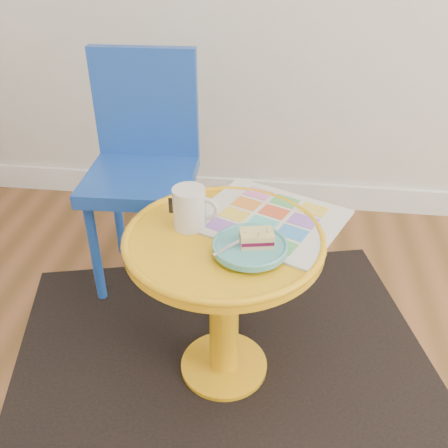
# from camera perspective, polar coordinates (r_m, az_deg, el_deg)

# --- Properties ---
(room_walls) EXTENTS (4.00, 4.00, 4.00)m
(room_walls) POSITION_cam_1_polar(r_m,az_deg,el_deg) (1.70, -14.94, -11.79)
(room_walls) COLOR silver
(room_walls) RESTS_ON ground
(rug) EXTENTS (1.53, 1.39, 0.01)m
(rug) POSITION_cam_1_polar(r_m,az_deg,el_deg) (1.62, -0.00, -16.04)
(rug) COLOR black
(rug) RESTS_ON ground
(side_table) EXTENTS (0.52, 0.52, 0.50)m
(side_table) POSITION_cam_1_polar(r_m,az_deg,el_deg) (1.37, -0.00, -6.31)
(side_table) COLOR #F1AC14
(side_table) RESTS_ON ground
(chair) EXTENTS (0.38, 0.38, 0.83)m
(chair) POSITION_cam_1_polar(r_m,az_deg,el_deg) (1.78, -9.19, 7.57)
(chair) COLOR #1B4AB3
(chair) RESTS_ON ground
(newspaper) EXTENTS (0.47, 0.44, 0.01)m
(newspaper) POSITION_cam_1_polar(r_m,az_deg,el_deg) (1.36, 5.10, 0.62)
(newspaper) COLOR silver
(newspaper) RESTS_ON side_table
(mug) EXTENTS (0.12, 0.09, 0.11)m
(mug) POSITION_cam_1_polar(r_m,az_deg,el_deg) (1.30, -3.88, 1.94)
(mug) COLOR silver
(mug) RESTS_ON side_table
(plate) EXTENTS (0.18, 0.18, 0.02)m
(plate) POSITION_cam_1_polar(r_m,az_deg,el_deg) (1.22, 2.99, -2.67)
(plate) COLOR #50A9AA
(plate) RESTS_ON newspaper
(cake_slice) EXTENTS (0.09, 0.07, 0.04)m
(cake_slice) POSITION_cam_1_polar(r_m,az_deg,el_deg) (1.21, 3.76, -1.60)
(cake_slice) COLOR #D3BC8C
(cake_slice) RESTS_ON plate
(fork) EXTENTS (0.10, 0.12, 0.00)m
(fork) POSITION_cam_1_polar(r_m,az_deg,el_deg) (1.22, 1.51, -2.17)
(fork) COLOR silver
(fork) RESTS_ON plate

